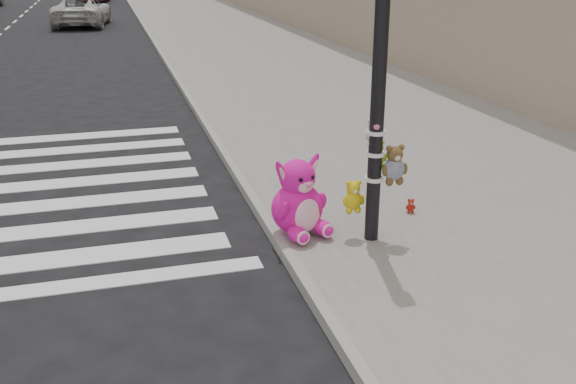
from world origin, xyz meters
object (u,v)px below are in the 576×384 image
object	(u,v)px
pink_bunny	(299,202)
red_teddy	(411,206)
signal_pole	(379,107)
car_white_near	(82,11)

from	to	relation	value
pink_bunny	red_teddy	world-z (taller)	pink_bunny
signal_pole	car_white_near	bearing A→B (deg)	98.18
signal_pole	red_teddy	world-z (taller)	signal_pole
red_teddy	car_white_near	world-z (taller)	car_white_near
signal_pole	pink_bunny	world-z (taller)	signal_pole
red_teddy	car_white_near	bearing A→B (deg)	114.27
red_teddy	signal_pole	bearing A→B (deg)	-128.56
pink_bunny	car_white_near	bearing A→B (deg)	78.60
pink_bunny	red_teddy	xyz separation A→B (m)	(1.59, 0.23, -0.30)
red_teddy	car_white_near	distance (m)	26.00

